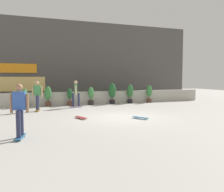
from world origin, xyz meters
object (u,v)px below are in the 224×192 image
at_px(potted_plant_6, 149,93).
at_px(skater_by_wall_left, 37,94).
at_px(potted_plant_5, 130,93).
at_px(skateboard_near_camera, 81,117).
at_px(potted_plant_2, 70,97).
at_px(skater_far_left, 76,93).
at_px(potted_plant_1, 48,95).
at_px(potted_plant_3, 91,95).
at_px(potted_plant_0, 25,98).
at_px(potted_plant_4, 112,92).
at_px(skater_by_wall_right, 19,108).
at_px(skateboard_aside, 140,118).

xyz_separation_m(potted_plant_6, skater_by_wall_left, (-8.22, -2.07, 0.21)).
xyz_separation_m(potted_plant_5, skateboard_near_camera, (-4.89, -5.38, -0.73)).
bearing_deg(potted_plant_2, skater_far_left, -78.90).
height_order(potted_plant_1, skater_far_left, skater_far_left).
relative_size(potted_plant_3, potted_plant_6, 0.95).
relative_size(potted_plant_1, potted_plant_6, 1.01).
relative_size(potted_plant_5, potted_plant_6, 1.06).
relative_size(potted_plant_0, skater_by_wall_left, 0.70).
xyz_separation_m(potted_plant_0, skater_far_left, (3.06, -1.06, 0.31)).
relative_size(potted_plant_1, skateboard_near_camera, 1.61).
height_order(potted_plant_2, skater_by_wall_left, skater_by_wall_left).
xyz_separation_m(potted_plant_5, potted_plant_6, (1.60, -0.00, -0.06)).
distance_m(potted_plant_4, skater_by_wall_left, 5.62).
xyz_separation_m(potted_plant_4, potted_plant_6, (3.00, 0.00, -0.14)).
bearing_deg(potted_plant_2, potted_plant_5, 0.00).
distance_m(potted_plant_6, skater_far_left, 5.95).
bearing_deg(skateboard_near_camera, potted_plant_6, 39.63).
bearing_deg(potted_plant_6, potted_plant_4, 180.00).
relative_size(potted_plant_5, skater_by_wall_left, 0.82).
relative_size(potted_plant_2, potted_plant_3, 0.94).
bearing_deg(potted_plant_2, skater_by_wall_right, -109.78).
bearing_deg(potted_plant_5, skateboard_near_camera, -132.32).
bearing_deg(potted_plant_6, skateboard_near_camera, -140.37).
xyz_separation_m(potted_plant_1, potted_plant_4, (4.47, -0.00, 0.13)).
height_order(potted_plant_4, skater_far_left, skater_far_left).
bearing_deg(skater_far_left, skater_by_wall_right, -113.82).
distance_m(potted_plant_5, skater_by_wall_left, 6.94).
xyz_separation_m(potted_plant_0, skater_by_wall_right, (-0.13, -8.28, 0.31)).
relative_size(potted_plant_4, skater_far_left, 0.88).
distance_m(potted_plant_6, skater_by_wall_right, 12.26).
bearing_deg(potted_plant_1, skater_far_left, -33.31).
xyz_separation_m(potted_plant_4, skateboard_aside, (-0.95, -6.34, -0.81)).
xyz_separation_m(potted_plant_3, skater_far_left, (-1.28, -1.06, 0.26)).
bearing_deg(potted_plant_1, skateboard_near_camera, -79.72).
xyz_separation_m(potted_plant_1, potted_plant_6, (7.47, -0.00, -0.01)).
relative_size(potted_plant_2, skater_far_left, 0.69).
relative_size(potted_plant_1, potted_plant_3, 1.06).
height_order(skater_by_wall_right, skateboard_aside, skater_by_wall_right).
height_order(potted_plant_0, skater_far_left, skater_far_left).
xyz_separation_m(potted_plant_3, skateboard_aside, (0.62, -6.34, -0.61)).
bearing_deg(potted_plant_6, skater_by_wall_left, -165.86).
xyz_separation_m(skater_far_left, skateboard_near_camera, (-0.64, -4.31, -0.88)).
distance_m(potted_plant_3, potted_plant_6, 4.57).
height_order(potted_plant_1, skateboard_near_camera, potted_plant_1).
bearing_deg(potted_plant_0, potted_plant_6, -0.00).
height_order(skater_by_wall_left, skater_far_left, same).
height_order(potted_plant_4, skater_by_wall_left, skater_by_wall_left).
height_order(potted_plant_4, skateboard_aside, potted_plant_4).
bearing_deg(potted_plant_0, skateboard_aside, -51.99).
xyz_separation_m(skateboard_near_camera, skateboard_aside, (2.54, -0.96, 0.00)).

